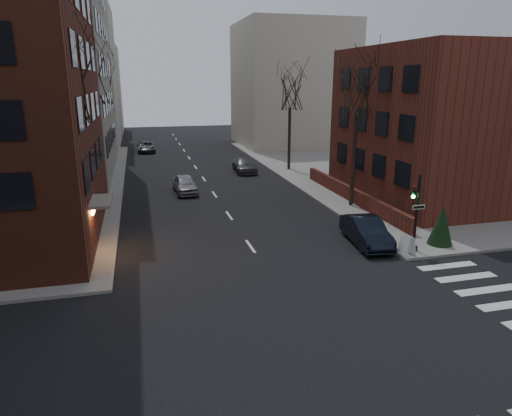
{
  "coord_description": "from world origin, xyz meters",
  "views": [
    {
      "loc": [
        -5.47,
        -10.56,
        8.71
      ],
      "look_at": [
        0.43,
        12.49,
        2.0
      ],
      "focal_mm": 32.0,
      "sensor_mm": 36.0,
      "label": 1
    }
  ],
  "objects_px": {
    "tree_left_b": "(88,77)",
    "tree_right_a": "(357,90)",
    "tree_right_b": "(290,92)",
    "streetlamp_near": "(98,148)",
    "tree_left_c": "(102,87)",
    "car_lane_gray": "(244,165)",
    "car_lane_silver": "(185,184)",
    "tree_left_a": "(65,85)",
    "sandwich_board": "(407,246)",
    "traffic_signal": "(415,218)",
    "car_lane_far": "(146,147)",
    "evergreen_shrub": "(441,225)",
    "streetlamp_far": "(112,122)",
    "parked_sedan": "(366,231)"
  },
  "relations": [
    {
      "from": "tree_right_b",
      "to": "streetlamp_near",
      "type": "bearing_deg",
      "value": -149.53
    },
    {
      "from": "traffic_signal",
      "to": "tree_right_a",
      "type": "bearing_deg",
      "value": 84.53
    },
    {
      "from": "tree_right_a",
      "to": "tree_right_b",
      "type": "bearing_deg",
      "value": 90.0
    },
    {
      "from": "tree_right_a",
      "to": "traffic_signal",
      "type": "bearing_deg",
      "value": -95.47
    },
    {
      "from": "tree_left_c",
      "to": "car_lane_silver",
      "type": "distance_m",
      "value": 17.87
    },
    {
      "from": "tree_left_a",
      "to": "parked_sedan",
      "type": "distance_m",
      "value": 17.18
    },
    {
      "from": "parked_sedan",
      "to": "sandwich_board",
      "type": "xyz_separation_m",
      "value": [
        1.1,
        -2.27,
        -0.11
      ]
    },
    {
      "from": "tree_left_c",
      "to": "car_lane_gray",
      "type": "relative_size",
      "value": 2.04
    },
    {
      "from": "tree_right_b",
      "to": "traffic_signal",
      "type": "bearing_deg",
      "value": -92.15
    },
    {
      "from": "car_lane_far",
      "to": "sandwich_board",
      "type": "bearing_deg",
      "value": -73.77
    },
    {
      "from": "car_lane_gray",
      "to": "car_lane_far",
      "type": "distance_m",
      "value": 17.98
    },
    {
      "from": "evergreen_shrub",
      "to": "tree_right_a",
      "type": "bearing_deg",
      "value": 97.22
    },
    {
      "from": "tree_left_a",
      "to": "streetlamp_far",
      "type": "xyz_separation_m",
      "value": [
        0.6,
        28.0,
        -4.23
      ]
    },
    {
      "from": "streetlamp_far",
      "to": "car_lane_gray",
      "type": "height_order",
      "value": "streetlamp_far"
    },
    {
      "from": "car_lane_silver",
      "to": "car_lane_far",
      "type": "bearing_deg",
      "value": 93.62
    },
    {
      "from": "traffic_signal",
      "to": "car_lane_silver",
      "type": "bearing_deg",
      "value": 122.1
    },
    {
      "from": "tree_left_a",
      "to": "car_lane_silver",
      "type": "distance_m",
      "value": 15.09
    },
    {
      "from": "tree_left_c",
      "to": "evergreen_shrub",
      "type": "relative_size",
      "value": 4.46
    },
    {
      "from": "streetlamp_far",
      "to": "car_lane_silver",
      "type": "height_order",
      "value": "streetlamp_far"
    },
    {
      "from": "traffic_signal",
      "to": "tree_left_c",
      "type": "distance_m",
      "value": 35.76
    },
    {
      "from": "tree_right_a",
      "to": "streetlamp_far",
      "type": "height_order",
      "value": "tree_right_a"
    },
    {
      "from": "tree_right_a",
      "to": "car_lane_gray",
      "type": "height_order",
      "value": "tree_right_a"
    },
    {
      "from": "streetlamp_far",
      "to": "car_lane_silver",
      "type": "relative_size",
      "value": 1.52
    },
    {
      "from": "parked_sedan",
      "to": "car_lane_far",
      "type": "bearing_deg",
      "value": 112.25
    },
    {
      "from": "car_lane_far",
      "to": "tree_left_b",
      "type": "bearing_deg",
      "value": -101.35
    },
    {
      "from": "tree_right_b",
      "to": "car_lane_silver",
      "type": "relative_size",
      "value": 2.22
    },
    {
      "from": "tree_left_a",
      "to": "parked_sedan",
      "type": "relative_size",
      "value": 2.26
    },
    {
      "from": "tree_right_a",
      "to": "car_lane_silver",
      "type": "xyz_separation_m",
      "value": [
        -10.97,
        7.11,
        -7.32
      ]
    },
    {
      "from": "car_lane_gray",
      "to": "sandwich_board",
      "type": "relative_size",
      "value": 4.91
    },
    {
      "from": "tree_left_c",
      "to": "car_lane_silver",
      "type": "height_order",
      "value": "tree_left_c"
    },
    {
      "from": "tree_right_b",
      "to": "car_lane_gray",
      "type": "distance_m",
      "value": 8.21
    },
    {
      "from": "traffic_signal",
      "to": "parked_sedan",
      "type": "bearing_deg",
      "value": 134.43
    },
    {
      "from": "tree_left_a",
      "to": "sandwich_board",
      "type": "distance_m",
      "value": 18.73
    },
    {
      "from": "tree_left_c",
      "to": "sandwich_board",
      "type": "distance_m",
      "value": 36.14
    },
    {
      "from": "tree_left_a",
      "to": "streetlamp_far",
      "type": "height_order",
      "value": "tree_left_a"
    },
    {
      "from": "tree_right_a",
      "to": "car_lane_silver",
      "type": "bearing_deg",
      "value": 147.06
    },
    {
      "from": "tree_left_b",
      "to": "tree_right_a",
      "type": "height_order",
      "value": "tree_left_b"
    },
    {
      "from": "car_lane_silver",
      "to": "tree_left_c",
      "type": "bearing_deg",
      "value": 111.31
    },
    {
      "from": "traffic_signal",
      "to": "car_lane_far",
      "type": "xyz_separation_m",
      "value": [
        -12.63,
        38.89,
        -1.27
      ]
    },
    {
      "from": "streetlamp_near",
      "to": "car_lane_silver",
      "type": "bearing_deg",
      "value": 27.31
    },
    {
      "from": "parked_sedan",
      "to": "car_lane_far",
      "type": "xyz_separation_m",
      "value": [
        -10.89,
        37.11,
        -0.11
      ]
    },
    {
      "from": "tree_right_b",
      "to": "tree_left_c",
      "type": "bearing_deg",
      "value": 155.56
    },
    {
      "from": "tree_right_b",
      "to": "evergreen_shrub",
      "type": "relative_size",
      "value": 4.22
    },
    {
      "from": "tree_left_b",
      "to": "streetlamp_near",
      "type": "relative_size",
      "value": 1.72
    },
    {
      "from": "tree_left_c",
      "to": "sandwich_board",
      "type": "relative_size",
      "value": 9.99
    },
    {
      "from": "sandwich_board",
      "to": "evergreen_shrub",
      "type": "height_order",
      "value": "evergreen_shrub"
    },
    {
      "from": "streetlamp_near",
      "to": "car_lane_far",
      "type": "relative_size",
      "value": 1.36
    },
    {
      "from": "sandwich_board",
      "to": "evergreen_shrub",
      "type": "xyz_separation_m",
      "value": [
        2.59,
        0.93,
        0.6
      ]
    },
    {
      "from": "streetlamp_near",
      "to": "tree_left_c",
      "type": "bearing_deg",
      "value": 91.91
    },
    {
      "from": "tree_left_a",
      "to": "tree_left_c",
      "type": "xyz_separation_m",
      "value": [
        0.0,
        26.0,
        -0.44
      ]
    }
  ]
}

